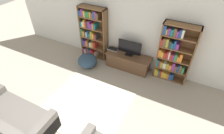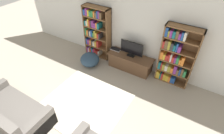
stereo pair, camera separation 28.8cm
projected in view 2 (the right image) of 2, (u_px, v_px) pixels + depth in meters
name	position (u px, v px, depth m)	size (l,w,h in m)	color
wall_back	(133.00, 28.00, 5.31)	(8.80, 0.06, 2.60)	silver
bookshelf_left	(96.00, 32.00, 5.95)	(0.95, 0.30, 1.81)	brown
bookshelf_right	(175.00, 57.00, 4.89)	(0.95, 0.30, 1.81)	brown
tv_stand	(130.00, 62.00, 5.71)	(1.47, 0.51, 0.51)	brown
television	(132.00, 49.00, 5.40)	(0.75, 0.16, 0.50)	black
laptop	(116.00, 49.00, 5.84)	(0.35, 0.20, 0.03)	#B7B7BC
area_rug	(85.00, 103.00, 4.70)	(2.10, 1.93, 0.02)	beige
couch_left_sectional	(11.00, 114.00, 4.12)	(1.88, 0.96, 0.85)	#56514C
beanbag_ottoman	(90.00, 60.00, 5.87)	(0.64, 0.64, 0.45)	#23384C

